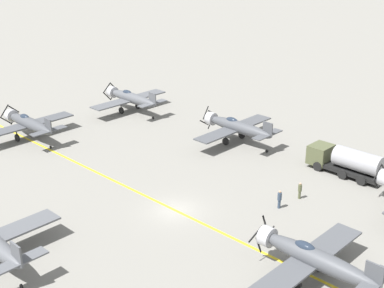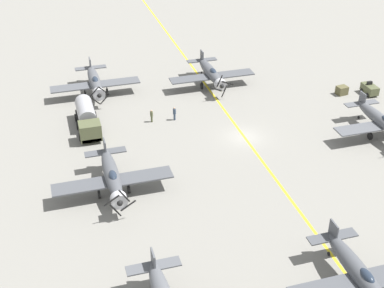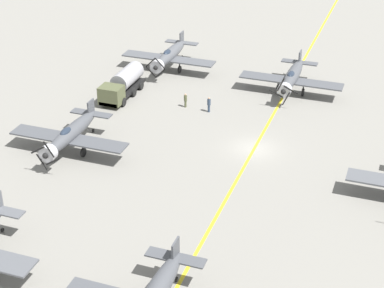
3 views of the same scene
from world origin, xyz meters
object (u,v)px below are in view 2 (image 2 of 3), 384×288
at_px(airplane_near_right, 95,82).
at_px(tow_tractor, 370,89).
at_px(airplane_near_center, 211,73).
at_px(ground_crew_walking, 174,113).
at_px(airplane_far_center, 361,275).
at_px(ground_crew_inspecting, 152,115).
at_px(airplane_mid_right, 112,177).
at_px(supply_crate_by_tanker, 342,90).
at_px(airplane_mid_left, 382,121).
at_px(fuel_tanker, 87,119).

distance_m(airplane_near_right, tow_tractor, 37.63).
xyz_separation_m(airplane_near_center, ground_crew_walking, (7.49, 8.11, -1.05)).
xyz_separation_m(airplane_far_center, ground_crew_walking, (6.62, -32.08, -1.05)).
bearing_deg(ground_crew_inspecting, airplane_far_center, 106.34).
distance_m(airplane_mid_right, ground_crew_inspecting, 15.27).
height_order(airplane_mid_right, ground_crew_inspecting, airplane_mid_right).
bearing_deg(supply_crate_by_tanker, airplane_mid_right, 22.31).
bearing_deg(ground_crew_inspecting, ground_crew_walking, 173.96).
relative_size(airplane_mid_right, airplane_mid_left, 1.00).
height_order(airplane_near_center, fuel_tanker, airplane_near_center).
relative_size(airplane_far_center, fuel_tanker, 1.50).
relative_size(fuel_tanker, ground_crew_inspecting, 4.83).
xyz_separation_m(tow_tractor, ground_crew_inspecting, (30.50, -0.67, 0.11)).
relative_size(airplane_mid_right, ground_crew_walking, 6.77).
bearing_deg(ground_crew_inspecting, airplane_mid_right, 62.65).
height_order(airplane_near_center, tow_tractor, airplane_near_center).
bearing_deg(airplane_far_center, airplane_mid_left, -114.59).
bearing_deg(tow_tractor, airplane_far_center, 56.48).
distance_m(airplane_mid_right, supply_crate_by_tanker, 36.61).
distance_m(fuel_tanker, ground_crew_inspecting, 7.91).
xyz_separation_m(airplane_far_center, ground_crew_inspecting, (9.49, -32.38, -1.11)).
relative_size(airplane_mid_right, airplane_near_right, 1.00).
relative_size(fuel_tanker, tow_tractor, 3.08).
bearing_deg(airplane_near_center, tow_tractor, 150.50).
xyz_separation_m(airplane_mid_left, ground_crew_inspecting, (25.33, -11.12, -1.11)).
bearing_deg(airplane_far_center, airplane_mid_right, -36.74).
xyz_separation_m(airplane_far_center, airplane_mid_left, (-15.84, -21.26, 0.00)).
bearing_deg(ground_crew_inspecting, airplane_near_right, -59.32).
distance_m(airplane_mid_left, tow_tractor, 11.72).
height_order(airplane_near_right, tow_tractor, airplane_near_right).
bearing_deg(airplane_far_center, ground_crew_inspecting, -61.56).
height_order(airplane_mid_right, airplane_far_center, same).
distance_m(airplane_mid_right, tow_tractor, 39.65).
bearing_deg(airplane_near_right, airplane_near_center, -169.64).
height_order(airplane_far_center, supply_crate_by_tanker, airplane_far_center).
bearing_deg(airplane_near_center, airplane_mid_right, 44.20).
xyz_separation_m(airplane_near_center, supply_crate_by_tanker, (-16.49, 7.44, -1.43)).
height_order(airplane_far_center, tow_tractor, airplane_far_center).
distance_m(airplane_far_center, airplane_mid_left, 26.51).
height_order(airplane_near_right, fuel_tanker, airplane_near_right).
height_order(tow_tractor, ground_crew_inspecting, tow_tractor).
relative_size(airplane_mid_left, tow_tractor, 4.62).
height_order(airplane_mid_right, airplane_near_center, airplane_near_center).
height_order(airplane_mid_right, fuel_tanker, airplane_mid_right).
bearing_deg(ground_crew_walking, airplane_mid_left, 154.28).
relative_size(airplane_far_center, airplane_mid_left, 1.00).
relative_size(airplane_far_center, ground_crew_walking, 6.77).
relative_size(tow_tractor, ground_crew_inspecting, 1.57).
xyz_separation_m(airplane_near_center, airplane_mid_left, (-14.97, 18.93, 0.00)).
xyz_separation_m(airplane_near_center, ground_crew_inspecting, (10.36, 7.80, -1.11)).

